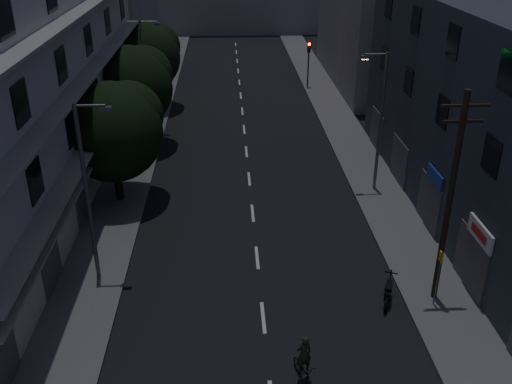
{
  "coord_description": "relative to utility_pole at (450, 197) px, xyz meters",
  "views": [
    {
      "loc": [
        -1.28,
        -12.02,
        14.77
      ],
      "look_at": [
        0.0,
        12.0,
        3.0
      ],
      "focal_mm": 40.0,
      "sensor_mm": 36.0,
      "label": 1
    }
  ],
  "objects": [
    {
      "name": "street_lamp_left_near",
      "position": [
        -14.41,
        2.36,
        -0.27
      ],
      "size": [
        1.51,
        0.25,
        8.0
      ],
      "color": "#55565C",
      "rests_on": "sidewalk_left"
    },
    {
      "name": "ground",
      "position": [
        -7.32,
        17.65,
        -4.87
      ],
      "size": [
        160.0,
        160.0,
        0.0
      ],
      "primitive_type": "plane",
      "color": "black",
      "rests_on": "ground"
    },
    {
      "name": "bus_stop_sign",
      "position": [
        -0.19,
        -0.53,
        -2.98
      ],
      "size": [
        0.06,
        0.35,
        2.52
      ],
      "color": "#595B60",
      "rests_on": "sidewalk_right"
    },
    {
      "name": "street_lamp_left_far",
      "position": [
        -14.38,
        21.59,
        -0.27
      ],
      "size": [
        1.51,
        0.25,
        8.0
      ],
      "color": "slate",
      "rests_on": "sidewalk_left"
    },
    {
      "name": "cyclist",
      "position": [
        -6.14,
        -4.34,
        -4.22
      ],
      "size": [
        0.97,
        1.62,
        1.93
      ],
      "rotation": [
        0.0,
        0.0,
        0.31
      ],
      "color": "black",
      "rests_on": "ground"
    },
    {
      "name": "motorcycle",
      "position": [
        -2.03,
        -0.13,
        -4.37
      ],
      "size": [
        0.9,
        1.86,
        1.25
      ],
      "rotation": [
        0.0,
        0.0,
        -0.36
      ],
      "color": "black",
      "rests_on": "ground"
    },
    {
      "name": "sidewalk_left",
      "position": [
        -14.82,
        17.65,
        -4.79
      ],
      "size": [
        3.0,
        90.0,
        0.15
      ],
      "primitive_type": "cube",
      "color": "#565659",
      "rests_on": "ground"
    },
    {
      "name": "tree_far",
      "position": [
        -15.05,
        27.27,
        -0.32
      ],
      "size": [
        5.68,
        5.68,
        7.02
      ],
      "color": "black",
      "rests_on": "sidewalk_left"
    },
    {
      "name": "sidewalk_right",
      "position": [
        0.18,
        17.65,
        -4.79
      ],
      "size": [
        3.0,
        90.0,
        0.15
      ],
      "primitive_type": "cube",
      "color": "#565659",
      "rests_on": "ground"
    },
    {
      "name": "building_right",
      "position": [
        4.67,
        6.65,
        0.63
      ],
      "size": [
        6.19,
        28.0,
        11.0
      ],
      "color": "#292E37",
      "rests_on": "ground"
    },
    {
      "name": "lane_markings",
      "position": [
        -7.32,
        23.9,
        -4.86
      ],
      "size": [
        0.15,
        60.5,
        0.01
      ],
      "color": "beige",
      "rests_on": "ground"
    },
    {
      "name": "traffic_signal_far_right",
      "position": [
        -0.98,
        32.73,
        -1.77
      ],
      "size": [
        0.28,
        0.37,
        4.1
      ],
      "color": "black",
      "rests_on": "sidewalk_right"
    },
    {
      "name": "traffic_signal_far_left",
      "position": [
        -13.73,
        32.05,
        -1.77
      ],
      "size": [
        0.28,
        0.37,
        4.1
      ],
      "color": "black",
      "rests_on": "sidewalk_left"
    },
    {
      "name": "building_left",
      "position": [
        -19.3,
        10.65,
        2.13
      ],
      "size": [
        7.0,
        36.0,
        14.0
      ],
      "color": "#B1B1AC",
      "rests_on": "ground"
    },
    {
      "name": "utility_pole",
      "position": [
        0.0,
        0.0,
        0.0
      ],
      "size": [
        1.8,
        0.24,
        9.0
      ],
      "color": "black",
      "rests_on": "sidewalk_right"
    },
    {
      "name": "tree_mid",
      "position": [
        -14.95,
        18.43,
        -0.39
      ],
      "size": [
        5.63,
        5.63,
        6.93
      ],
      "color": "black",
      "rests_on": "sidewalk_left"
    },
    {
      "name": "street_lamp_right",
      "position": [
        -0.1,
        10.69,
        -0.27
      ],
      "size": [
        1.51,
        0.25,
        8.0
      ],
      "color": "slate",
      "rests_on": "sidewalk_right"
    },
    {
      "name": "tree_near",
      "position": [
        -14.75,
        10.11,
        -0.49
      ],
      "size": [
        5.47,
        5.47,
        6.75
      ],
      "color": "black",
      "rests_on": "sidewalk_left"
    },
    {
      "name": "building_far_right",
      "position": [
        4.68,
        34.65,
        1.63
      ],
      "size": [
        6.0,
        20.0,
        13.0
      ],
      "primitive_type": "cube",
      "color": "slate",
      "rests_on": "ground"
    }
  ]
}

